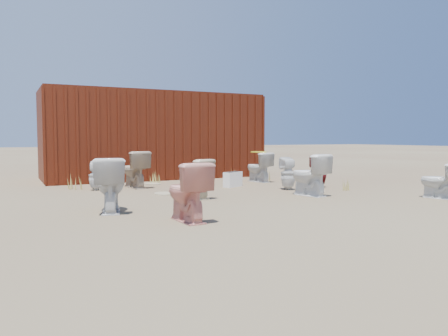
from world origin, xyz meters
name	(u,v)px	position (x,y,z in m)	size (l,w,h in m)	color
ground	(239,200)	(0.00, 0.00, 0.00)	(100.00, 100.00, 0.00)	brown
shipping_container	(153,136)	(0.00, 5.20, 1.20)	(6.00, 2.40, 2.40)	#47140B
toilet_front_a	(110,185)	(-2.40, -0.27, 0.42)	(0.47, 0.83, 0.84)	white
toilet_front_pink	(187,192)	(-1.62, -1.50, 0.41)	(0.46, 0.80, 0.82)	#F29C8B
toilet_front_c	(309,175)	(1.51, -0.12, 0.41)	(0.46, 0.81, 0.82)	white
toilet_front_maroon	(319,171)	(2.63, 0.95, 0.37)	(0.33, 0.34, 0.73)	#560E0F
toilet_front_e	(438,181)	(3.44, -1.53, 0.34)	(0.38, 0.66, 0.67)	white
toilet_back_a	(95,176)	(-2.09, 2.66, 0.32)	(0.29, 0.29, 0.64)	white
toilet_back_beige_left	(194,179)	(-0.67, 0.51, 0.38)	(0.42, 0.74, 0.75)	beige
toilet_back_beige_right	(134,169)	(-1.20, 2.76, 0.42)	(0.47, 0.82, 0.84)	tan
toilet_back_yellowlid	(259,167)	(2.01, 2.62, 0.38)	(0.43, 0.75, 0.76)	white
toilet_back_e	(288,174)	(1.71, 0.87, 0.36)	(0.32, 0.33, 0.72)	white
yellow_lid	(259,152)	(2.01, 2.62, 0.77)	(0.39, 0.48, 0.03)	gold
loose_tank	(233,179)	(0.89, 1.92, 0.17)	(0.50, 0.20, 0.35)	white
loose_lid_near	(164,194)	(-0.97, 1.37, 0.01)	(0.38, 0.49, 0.02)	#BDB289
loose_lid_far	(152,184)	(-0.62, 3.31, 0.01)	(0.36, 0.47, 0.02)	tan
weed_clump_a	(76,182)	(-2.43, 3.04, 0.16)	(0.36, 0.36, 0.33)	#9E913F
weed_clump_b	(198,180)	(0.25, 2.49, 0.14)	(0.32, 0.32, 0.28)	#9E913F
weed_clump_c	(262,174)	(2.28, 2.87, 0.18)	(0.36, 0.36, 0.35)	#9E913F
weed_clump_d	(155,178)	(-0.49, 3.44, 0.15)	(0.30, 0.30, 0.29)	#9E913F
weed_clump_e	(228,175)	(1.53, 3.43, 0.14)	(0.34, 0.34, 0.28)	#9E913F
weed_clump_f	(345,184)	(2.76, 0.24, 0.13)	(0.28, 0.28, 0.27)	#9E913F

